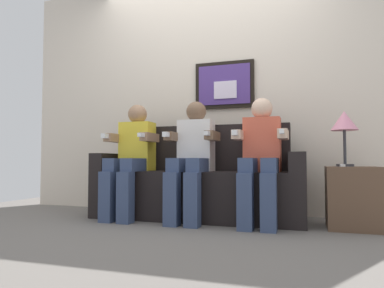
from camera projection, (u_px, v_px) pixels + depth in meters
name	position (u px, v px, depth m)	size (l,w,h in m)	color
ground_plane	(187.00, 224.00, 3.04)	(5.70, 5.70, 0.00)	#66605B
back_wall_assembly	(210.00, 91.00, 3.83)	(4.38, 0.10, 2.60)	beige
couch	(198.00, 185.00, 3.37)	(1.98, 0.58, 0.90)	black
person_on_left	(131.00, 155.00, 3.41)	(0.46, 0.56, 1.11)	yellow
person_in_middle	(192.00, 154.00, 3.22)	(0.46, 0.56, 1.11)	white
person_on_right	(261.00, 154.00, 3.03)	(0.46, 0.56, 1.11)	#D8593F
side_table_right	(353.00, 198.00, 2.85)	(0.40, 0.40, 0.50)	brown
table_lamp	(344.00, 123.00, 2.93)	(0.22, 0.22, 0.46)	#333338
spare_remote_on_table	(342.00, 165.00, 2.85)	(0.04, 0.13, 0.02)	white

